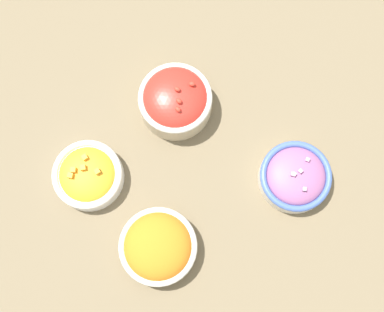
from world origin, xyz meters
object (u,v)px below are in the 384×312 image
Objects in this scene: bowl_carrots at (158,247)px; bowl_squash at (88,175)px; bowl_red_onion at (295,177)px; bowl_cherry_tomatoes at (175,100)px.

bowl_carrots is 0.19m from bowl_squash.
bowl_squash is at bearing 152.62° from bowl_red_onion.
bowl_carrots is at bearing -123.11° from bowl_cherry_tomatoes.
bowl_squash is (-0.21, -0.05, -0.02)m from bowl_cherry_tomatoes.
bowl_cherry_tomatoes is (-0.13, 0.23, 0.02)m from bowl_red_onion.
bowl_squash reaches higher than bowl_red_onion.
bowl_carrots is (-0.28, -0.00, 0.01)m from bowl_red_onion.
bowl_squash is (-0.34, 0.18, 0.00)m from bowl_red_onion.
bowl_carrots is 1.08× the size of bowl_squash.
bowl_red_onion is 1.02× the size of bowl_squash.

